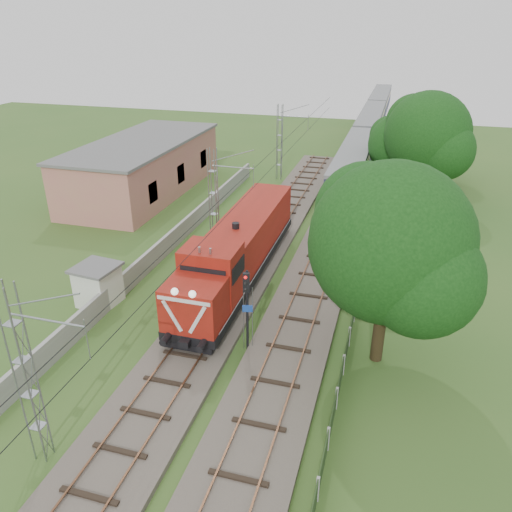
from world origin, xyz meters
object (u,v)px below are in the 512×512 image
(coach_rake, at_px, (370,123))
(relay_hut, at_px, (98,285))
(signal_post, at_px, (247,298))
(locomotive, at_px, (239,249))

(coach_rake, distance_m, relay_hut, 52.30)
(coach_rake, bearing_deg, signal_post, -92.31)
(relay_hut, bearing_deg, signal_post, -12.25)
(locomotive, relative_size, signal_post, 3.75)
(locomotive, xyz_separation_m, coach_rake, (5.00, 45.59, 0.14))
(signal_post, bearing_deg, relay_hut, 167.75)
(locomotive, distance_m, signal_post, 8.03)
(locomotive, relative_size, coach_rake, 0.27)
(coach_rake, height_order, relay_hut, coach_rake)
(locomotive, distance_m, relay_hut, 9.11)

